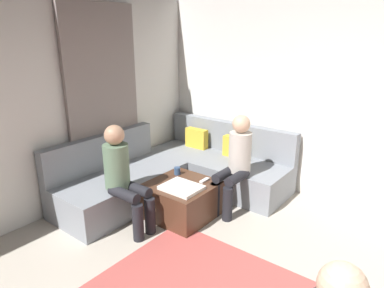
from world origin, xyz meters
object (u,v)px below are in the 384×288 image
ottoman (182,199)px  person_on_couch_back (236,160)px  coffee_mug (177,171)px  game_remote (205,180)px  person_on_couch_side (123,174)px  sectional_couch (177,172)px

ottoman → person_on_couch_back: size_ratio=0.63×
coffee_mug → game_remote: bearing=5.7°
coffee_mug → person_on_couch_side: 0.82m
game_remote → person_on_couch_side: person_on_couch_side is taller
person_on_couch_back → game_remote: bearing=53.9°
sectional_couch → coffee_mug: bearing=-49.9°
coffee_mug → person_on_couch_back: (0.63, 0.36, 0.19)m
coffee_mug → person_on_couch_back: bearing=29.7°
coffee_mug → person_on_couch_side: person_on_couch_side is taller
ottoman → game_remote: game_remote is taller
sectional_couch → person_on_couch_side: bearing=-82.3°
sectional_couch → person_on_couch_back: size_ratio=2.12×
game_remote → sectional_couch: bearing=158.0°
sectional_couch → coffee_mug: sectional_couch is taller
ottoman → person_on_couch_side: 0.82m
person_on_couch_side → person_on_couch_back: bearing=147.0°
ottoman → person_on_couch_side: person_on_couch_side is taller
person_on_couch_back → person_on_couch_side: same height
game_remote → person_on_couch_back: size_ratio=0.12×
sectional_couch → game_remote: 0.73m
game_remote → person_on_couch_side: size_ratio=0.12×
ottoman → coffee_mug: 0.38m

